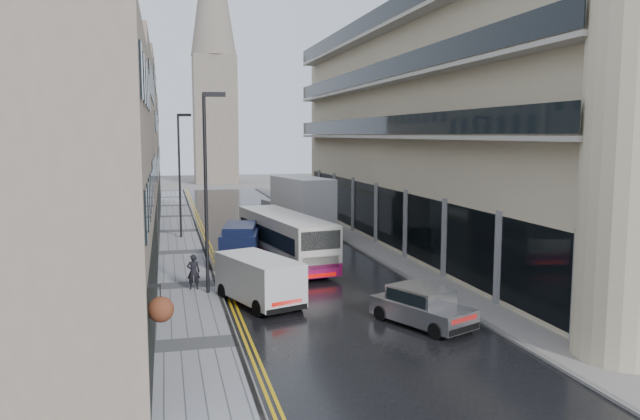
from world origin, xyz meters
name	(u,v)px	position (x,y,z in m)	size (l,w,h in m)	color
road	(281,249)	(0.00, 27.50, 0.01)	(9.00, 85.00, 0.02)	black
left_sidewalk	(182,253)	(-5.85, 27.50, 0.06)	(2.70, 85.00, 0.12)	gray
right_sidewalk	(365,245)	(5.40, 27.50, 0.06)	(1.80, 85.00, 0.12)	slate
old_shop_row	(117,150)	(-9.45, 30.00, 6.00)	(4.50, 56.00, 12.00)	gray
modern_block	(450,134)	(10.30, 26.00, 7.00)	(8.00, 40.00, 14.00)	#BEB28D
church_spire	(213,42)	(0.50, 82.00, 20.00)	(6.40, 6.40, 40.00)	gray
tree_near	(25,135)	(-12.50, 20.00, 6.95)	(10.56, 10.56, 13.89)	black
tree_far	(75,146)	(-12.20, 33.00, 6.23)	(9.24, 9.24, 12.46)	black
cream_bus	(284,249)	(-1.12, 20.36, 1.36)	(2.23, 9.81, 2.68)	silver
white_lorry	(294,211)	(1.29, 29.79, 2.08)	(2.35, 7.85, 4.12)	silver
silver_hatchback	(436,318)	(2.11, 9.69, 0.75)	(1.69, 3.87, 1.45)	#ABAAAF
white_van	(258,291)	(-3.39, 13.75, 1.03)	(1.91, 4.46, 2.02)	silver
navy_van	(221,250)	(-4.06, 21.88, 1.19)	(1.83, 4.58, 2.34)	black
pedestrian	(193,272)	(-5.61, 18.30, 0.91)	(0.57, 0.38, 1.57)	black
lamp_post_near	(206,195)	(-5.04, 17.54, 4.40)	(0.96, 0.21, 8.56)	black
lamp_post_far	(180,176)	(-5.77, 32.90, 4.20)	(0.92, 0.20, 8.15)	black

